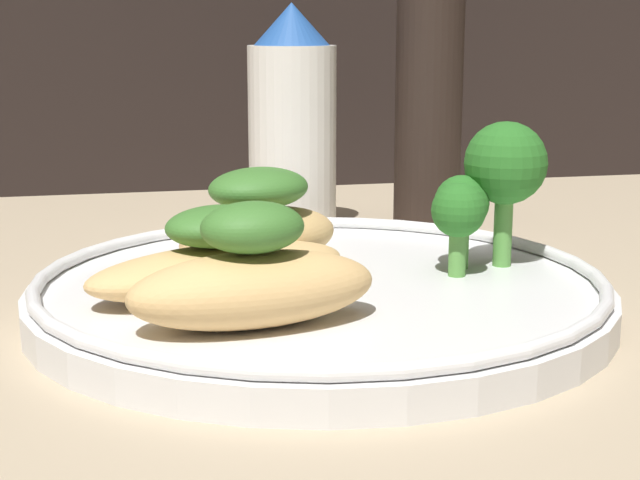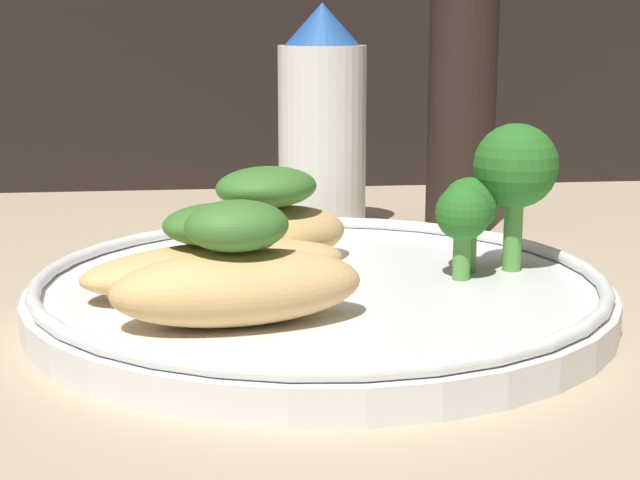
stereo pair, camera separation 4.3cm
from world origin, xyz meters
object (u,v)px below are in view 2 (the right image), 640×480
broccoli_bunch (498,185)px  pepper_grinder (462,102)px  plate (320,292)px  sauce_bottle (322,125)px

broccoli_bunch → pepper_grinder: pepper_grinder is taller
plate → pepper_grinder: size_ratio=1.49×
broccoli_bunch → plate: bearing=-172.5°
plate → sauce_bottle: bearing=82.9°
plate → sauce_bottle: size_ratio=1.85×
sauce_bottle → pepper_grinder: 8.86cm
plate → pepper_grinder: (10.98, 17.83, 6.98)cm
broccoli_bunch → sauce_bottle: (-6.15, 16.72, 1.16)cm
plate → sauce_bottle: 18.85cm
sauce_bottle → pepper_grinder: pepper_grinder is taller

